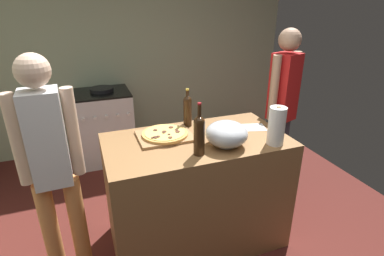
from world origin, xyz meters
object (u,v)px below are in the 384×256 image
(paper_towel_roll, at_px, (277,126))
(wine_bottle_amber, at_px, (188,110))
(mixing_bowl, at_px, (227,134))
(person_in_red, at_px, (282,106))
(pizza, at_px, (165,134))
(wine_bottle_green, at_px, (199,134))
(stove, at_px, (106,126))
(person_in_stripes, at_px, (52,165))

(paper_towel_roll, height_order, wine_bottle_amber, wine_bottle_amber)
(paper_towel_roll, bearing_deg, mixing_bowl, 165.17)
(wine_bottle_amber, xyz_separation_m, person_in_red, (0.97, 0.08, -0.11))
(pizza, height_order, wine_bottle_green, wine_bottle_green)
(person_in_red, bearing_deg, paper_towel_roll, -129.06)
(mixing_bowl, distance_m, stove, 2.08)
(mixing_bowl, relative_size, person_in_red, 0.18)
(paper_towel_roll, relative_size, wine_bottle_green, 0.77)
(pizza, xyz_separation_m, person_in_stripes, (-0.77, -0.16, -0.03))
(paper_towel_roll, distance_m, stove, 2.30)
(person_in_stripes, height_order, person_in_red, person_in_red)
(pizza, bearing_deg, stove, 101.44)
(wine_bottle_green, distance_m, person_in_stripes, 0.94)
(person_in_stripes, bearing_deg, mixing_bowl, -6.52)
(person_in_stripes, distance_m, person_in_red, 2.02)
(mixing_bowl, relative_size, wine_bottle_amber, 0.96)
(mixing_bowl, height_order, person_in_red, person_in_red)
(wine_bottle_amber, bearing_deg, wine_bottle_green, -100.92)
(person_in_red, bearing_deg, wine_bottle_amber, -175.25)
(wine_bottle_amber, relative_size, person_in_stripes, 0.19)
(pizza, distance_m, wine_bottle_green, 0.38)
(mixing_bowl, bearing_deg, wine_bottle_green, -167.12)
(stove, relative_size, person_in_red, 0.55)
(paper_towel_roll, distance_m, person_in_red, 0.80)
(mixing_bowl, height_order, paper_towel_roll, paper_towel_roll)
(mixing_bowl, xyz_separation_m, person_in_stripes, (-1.14, 0.13, -0.09))
(wine_bottle_green, relative_size, stove, 0.39)
(wine_bottle_amber, distance_m, person_in_red, 0.98)
(pizza, distance_m, person_in_red, 1.23)
(wine_bottle_green, height_order, stove, wine_bottle_green)
(person_in_stripes, bearing_deg, pizza, 11.41)
(person_in_stripes, bearing_deg, paper_towel_roll, -8.47)
(mixing_bowl, relative_size, person_in_stripes, 0.18)
(wine_bottle_green, height_order, wine_bottle_amber, wine_bottle_green)
(wine_bottle_amber, height_order, person_in_stripes, person_in_stripes)
(wine_bottle_green, xyz_separation_m, stove, (-0.46, 1.93, -0.63))
(mixing_bowl, bearing_deg, person_in_stripes, 173.48)
(paper_towel_roll, xyz_separation_m, person_in_red, (0.50, 0.61, -0.11))
(wine_bottle_green, distance_m, wine_bottle_amber, 0.50)
(pizza, relative_size, stove, 0.38)
(wine_bottle_green, xyz_separation_m, person_in_stripes, (-0.91, 0.18, -0.15))
(person_in_stripes, bearing_deg, stove, 75.55)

